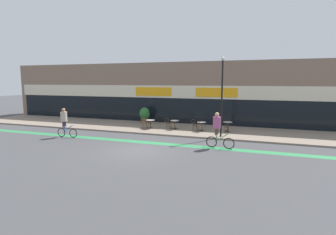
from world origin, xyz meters
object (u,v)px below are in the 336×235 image
(cafe_chair_1_side, at_px, (168,122))
(planter_pot, at_px, (145,115))
(bistro_table_3, at_px, (228,125))
(cafe_chair_2_side, at_px, (194,124))
(cafe_chair_0_side, at_px, (144,122))
(bistro_table_0, at_px, (150,122))
(lamp_post, at_px, (222,92))
(cyclist_1, at_px, (217,127))
(bistro_table_1, at_px, (175,123))
(cafe_chair_0_near, at_px, (147,123))
(cafe_chair_1_near, at_px, (173,124))
(bistro_table_2, at_px, (202,124))
(cyclist_0, at_px, (64,120))
(cafe_chair_2_near, at_px, (200,126))
(cafe_chair_3_near, at_px, (227,126))

(cafe_chair_1_side, xyz_separation_m, planter_pot, (-3.09, 2.06, 0.30))
(bistro_table_3, height_order, cafe_chair_2_side, cafe_chair_2_side)
(cafe_chair_2_side, bearing_deg, cafe_chair_1_side, 174.81)
(cafe_chair_0_side, bearing_deg, bistro_table_0, -3.41)
(lamp_post, height_order, cyclist_1, lamp_post)
(bistro_table_1, height_order, cafe_chair_0_near, cafe_chair_0_near)
(bistro_table_0, relative_size, cafe_chair_1_near, 0.85)
(bistro_table_2, xyz_separation_m, cyclist_0, (-9.22, -5.21, 0.66))
(bistro_table_2, distance_m, cafe_chair_1_side, 2.94)
(cafe_chair_0_side, relative_size, cafe_chair_2_near, 1.00)
(cafe_chair_0_side, bearing_deg, bistro_table_3, 2.13)
(bistro_table_0, xyz_separation_m, cafe_chair_0_side, (-0.63, -0.01, -0.00))
(cafe_chair_0_side, bearing_deg, cafe_chair_0_near, -49.09)
(cafe_chair_2_near, height_order, cyclist_0, cyclist_0)
(bistro_table_2, height_order, cafe_chair_0_side, cafe_chair_0_side)
(cafe_chair_1_side, distance_m, cafe_chair_2_near, 3.02)
(cafe_chair_0_side, relative_size, cafe_chair_3_near, 1.00)
(bistro_table_3, height_order, lamp_post, lamp_post)
(cafe_chair_1_near, bearing_deg, cafe_chair_0_near, 98.97)
(bistro_table_1, relative_size, lamp_post, 0.13)
(cafe_chair_1_near, bearing_deg, cafe_chair_2_side, -74.06)
(cafe_chair_1_near, height_order, planter_pot, planter_pot)
(cafe_chair_0_side, xyz_separation_m, planter_pot, (-1.03, 2.49, 0.30))
(bistro_table_1, distance_m, cafe_chair_1_side, 0.63)
(bistro_table_3, height_order, cafe_chair_1_side, cafe_chair_1_side)
(cafe_chair_1_near, bearing_deg, cafe_chair_3_near, -88.37)
(bistro_table_0, bearing_deg, cafe_chair_1_side, 16.74)
(bistro_table_2, relative_size, cafe_chair_1_side, 0.83)
(cafe_chair_0_near, height_order, lamp_post, lamp_post)
(cafe_chair_0_side, bearing_deg, bistro_table_2, 0.33)
(cafe_chair_2_side, bearing_deg, bistro_table_3, 4.67)
(bistro_table_3, xyz_separation_m, cafe_chair_1_side, (-4.99, -0.31, -0.04))
(lamp_post, bearing_deg, cyclist_0, -162.87)
(bistro_table_0, xyz_separation_m, cafe_chair_2_near, (4.37, -0.26, -0.00))
(cafe_chair_0_near, relative_size, cafe_chair_0_side, 1.00)
(cafe_chair_3_near, distance_m, planter_pot, 8.44)
(cyclist_1, bearing_deg, cafe_chair_1_side, 141.44)
(cafe_chair_3_near, bearing_deg, bistro_table_2, 74.73)
(planter_pot, bearing_deg, cafe_chair_0_near, -62.16)
(cafe_chair_0_side, xyz_separation_m, cyclist_0, (-4.22, -4.84, 0.66))
(bistro_table_3, relative_size, cafe_chair_1_side, 0.86)
(cafe_chair_1_side, relative_size, planter_pot, 0.60)
(cafe_chair_0_side, height_order, cafe_chair_3_near, same)
(planter_pot, bearing_deg, cafe_chair_1_side, -33.66)
(cafe_chair_1_near, relative_size, cafe_chair_2_near, 1.00)
(cafe_chair_1_near, height_order, cyclist_0, cyclist_0)
(cafe_chair_1_near, bearing_deg, bistro_table_3, -80.33)
(cafe_chair_0_near, height_order, cafe_chair_0_side, same)
(cafe_chair_1_near, bearing_deg, planter_pot, 51.57)
(bistro_table_3, bearing_deg, cyclist_0, -153.63)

